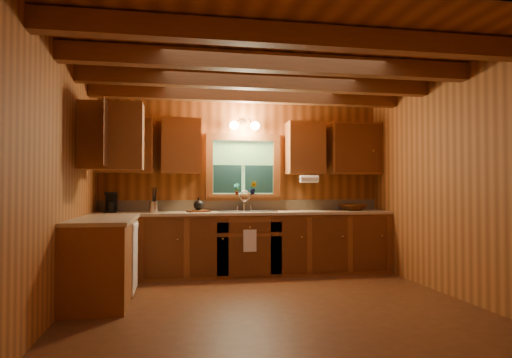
{
  "coord_description": "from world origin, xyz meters",
  "views": [
    {
      "loc": [
        -1.01,
        -4.78,
        1.22
      ],
      "look_at": [
        0.0,
        0.8,
        1.35
      ],
      "focal_mm": 31.53,
      "sensor_mm": 36.0,
      "label": 1
    }
  ],
  "objects_px": {
    "wicker_basket": "(353,207)",
    "cutting_board": "(198,211)",
    "coffee_maker": "(111,202)",
    "sink": "(246,215)"
  },
  "relations": [
    {
      "from": "wicker_basket",
      "to": "cutting_board",
      "type": "bearing_deg",
      "value": -178.04
    },
    {
      "from": "coffee_maker",
      "to": "wicker_basket",
      "type": "height_order",
      "value": "coffee_maker"
    },
    {
      "from": "coffee_maker",
      "to": "cutting_board",
      "type": "bearing_deg",
      "value": -8.94
    },
    {
      "from": "cutting_board",
      "to": "wicker_basket",
      "type": "relative_size",
      "value": 0.74
    },
    {
      "from": "sink",
      "to": "wicker_basket",
      "type": "relative_size",
      "value": 2.11
    },
    {
      "from": "wicker_basket",
      "to": "coffee_maker",
      "type": "bearing_deg",
      "value": -179.95
    },
    {
      "from": "cutting_board",
      "to": "coffee_maker",
      "type": "bearing_deg",
      "value": 159.13
    },
    {
      "from": "sink",
      "to": "coffee_maker",
      "type": "bearing_deg",
      "value": 178.23
    },
    {
      "from": "cutting_board",
      "to": "wicker_basket",
      "type": "height_order",
      "value": "wicker_basket"
    },
    {
      "from": "coffee_maker",
      "to": "wicker_basket",
      "type": "bearing_deg",
      "value": -5.19
    }
  ]
}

